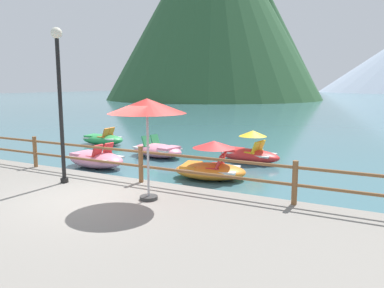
# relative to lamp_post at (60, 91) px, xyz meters

# --- Properties ---
(ground_plane) EXTENTS (200.00, 200.00, 0.00)m
(ground_plane) POSITION_rel_lamp_post_xyz_m (1.75, 39.41, -2.77)
(ground_plane) COLOR #3D6B75
(promenade_dock) EXTENTS (28.00, 8.00, 0.40)m
(promenade_dock) POSITION_rel_lamp_post_xyz_m (1.75, -2.79, -2.57)
(promenade_dock) COLOR gray
(promenade_dock) RESTS_ON ground
(dock_railing) EXTENTS (23.92, 0.12, 0.95)m
(dock_railing) POSITION_rel_lamp_post_xyz_m (1.75, 0.96, -1.79)
(dock_railing) COLOR brown
(dock_railing) RESTS_ON promenade_dock
(lamp_post) EXTENTS (0.28, 0.28, 3.92)m
(lamp_post) POSITION_rel_lamp_post_xyz_m (0.00, 0.00, 0.00)
(lamp_post) COLOR black
(lamp_post) RESTS_ON promenade_dock
(beach_umbrella) EXTENTS (1.70, 1.70, 2.24)m
(beach_umbrella) POSITION_rel_lamp_post_xyz_m (2.77, -0.19, -0.32)
(beach_umbrella) COLOR #B2B2B7
(beach_umbrella) RESTS_ON promenade_dock
(pedal_boat_0) EXTENTS (2.27, 1.37, 0.85)m
(pedal_boat_0) POSITION_rel_lamp_post_xyz_m (-4.96, 7.21, -2.50)
(pedal_boat_0) COLOR green
(pedal_boat_0) RESTS_ON ground
(pedal_boat_1) EXTENTS (2.55, 1.42, 1.22)m
(pedal_boat_1) POSITION_rel_lamp_post_xyz_m (2.77, 6.59, -2.39)
(pedal_boat_1) COLOR red
(pedal_boat_1) RESTS_ON ground
(pedal_boat_2) EXTENTS (2.38, 1.44, 0.89)m
(pedal_boat_2) POSITION_rel_lamp_post_xyz_m (-1.77, 3.16, -2.47)
(pedal_boat_2) COLOR pink
(pedal_boat_2) RESTS_ON ground
(pedal_boat_3) EXTENTS (2.60, 1.68, 0.86)m
(pedal_boat_3) POSITION_rel_lamp_post_xyz_m (-0.89, 5.82, -2.49)
(pedal_boat_3) COLOR pink
(pedal_boat_3) RESTS_ON ground
(pedal_boat_5) EXTENTS (2.48, 1.82, 1.20)m
(pedal_boat_5) POSITION_rel_lamp_post_xyz_m (2.54, 3.57, -2.36)
(pedal_boat_5) COLOR orange
(pedal_boat_5) RESTS_ON ground
(cliff_headland) EXTENTS (41.16, 41.16, 35.76)m
(cliff_headland) POSITION_rel_lamp_post_xyz_m (-22.47, 62.15, 14.01)
(cliff_headland) COLOR #2D5633
(cliff_headland) RESTS_ON ground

